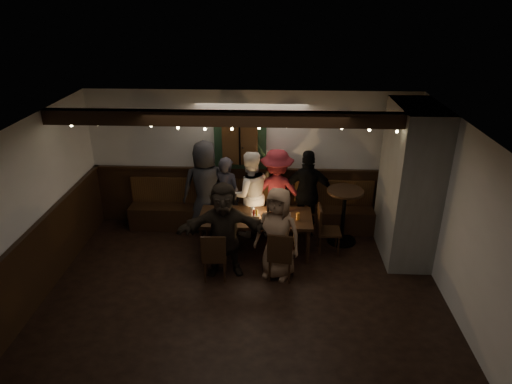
{
  "coord_description": "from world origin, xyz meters",
  "views": [
    {
      "loc": [
        0.45,
        -5.48,
        4.23
      ],
      "look_at": [
        0.13,
        1.6,
        1.05
      ],
      "focal_mm": 32.0,
      "sensor_mm": 36.0,
      "label": 1
    }
  ],
  "objects_px": {
    "person_e": "(308,194)",
    "dining_table": "(255,220)",
    "person_c": "(250,194)",
    "person_g": "(278,233)",
    "chair_end": "(324,227)",
    "chair_near_left": "(214,254)",
    "person_a": "(206,187)",
    "chair_near_right": "(280,254)",
    "person_f": "(224,229)",
    "person_b": "(227,195)",
    "high_top": "(344,209)",
    "person_d": "(277,192)"
  },
  "relations": [
    {
      "from": "person_a",
      "to": "person_e",
      "type": "distance_m",
      "value": 1.87
    },
    {
      "from": "person_f",
      "to": "high_top",
      "type": "bearing_deg",
      "value": 23.45
    },
    {
      "from": "chair_near_right",
      "to": "person_g",
      "type": "xyz_separation_m",
      "value": [
        -0.05,
        0.15,
        0.28
      ]
    },
    {
      "from": "dining_table",
      "to": "person_g",
      "type": "distance_m",
      "value": 0.8
    },
    {
      "from": "chair_end",
      "to": "high_top",
      "type": "bearing_deg",
      "value": 45.8
    },
    {
      "from": "chair_end",
      "to": "person_c",
      "type": "height_order",
      "value": "person_c"
    },
    {
      "from": "chair_near_right",
      "to": "person_a",
      "type": "bearing_deg",
      "value": 130.83
    },
    {
      "from": "chair_near_right",
      "to": "person_f",
      "type": "distance_m",
      "value": 0.96
    },
    {
      "from": "person_c",
      "to": "dining_table",
      "type": "bearing_deg",
      "value": 85.11
    },
    {
      "from": "dining_table",
      "to": "chair_end",
      "type": "height_order",
      "value": "chair_end"
    },
    {
      "from": "person_e",
      "to": "dining_table",
      "type": "bearing_deg",
      "value": 37.68
    },
    {
      "from": "person_g",
      "to": "person_f",
      "type": "bearing_deg",
      "value": -162.24
    },
    {
      "from": "high_top",
      "to": "person_d",
      "type": "distance_m",
      "value": 1.25
    },
    {
      "from": "dining_table",
      "to": "high_top",
      "type": "relative_size",
      "value": 1.88
    },
    {
      "from": "chair_near_left",
      "to": "person_d",
      "type": "height_order",
      "value": "person_d"
    },
    {
      "from": "person_b",
      "to": "person_f",
      "type": "relative_size",
      "value": 0.96
    },
    {
      "from": "chair_near_right",
      "to": "person_e",
      "type": "xyz_separation_m",
      "value": [
        0.49,
        1.53,
        0.34
      ]
    },
    {
      "from": "person_c",
      "to": "person_g",
      "type": "xyz_separation_m",
      "value": [
        0.51,
        -1.33,
        -0.06
      ]
    },
    {
      "from": "dining_table",
      "to": "high_top",
      "type": "height_order",
      "value": "high_top"
    },
    {
      "from": "high_top",
      "to": "chair_near_right",
      "type": "bearing_deg",
      "value": -131.63
    },
    {
      "from": "person_c",
      "to": "person_e",
      "type": "bearing_deg",
      "value": 166.26
    },
    {
      "from": "chair_near_left",
      "to": "person_b",
      "type": "distance_m",
      "value": 1.6
    },
    {
      "from": "chair_near_right",
      "to": "dining_table",
      "type": "bearing_deg",
      "value": 116.93
    },
    {
      "from": "chair_near_right",
      "to": "person_e",
      "type": "height_order",
      "value": "person_e"
    },
    {
      "from": "dining_table",
      "to": "person_c",
      "type": "bearing_deg",
      "value": 101.89
    },
    {
      "from": "chair_end",
      "to": "person_c",
      "type": "xyz_separation_m",
      "value": [
        -1.32,
        0.59,
        0.33
      ]
    },
    {
      "from": "chair_near_left",
      "to": "chair_near_right",
      "type": "bearing_deg",
      "value": 2.3
    },
    {
      "from": "chair_near_right",
      "to": "chair_near_left",
      "type": "bearing_deg",
      "value": -177.7
    },
    {
      "from": "chair_near_left",
      "to": "person_d",
      "type": "bearing_deg",
      "value": 59.7
    },
    {
      "from": "person_d",
      "to": "person_f",
      "type": "relative_size",
      "value": 1.04
    },
    {
      "from": "chair_near_right",
      "to": "person_c",
      "type": "bearing_deg",
      "value": 110.83
    },
    {
      "from": "chair_near_right",
      "to": "person_g",
      "type": "bearing_deg",
      "value": 107.5
    },
    {
      "from": "chair_near_left",
      "to": "person_a",
      "type": "height_order",
      "value": "person_a"
    },
    {
      "from": "high_top",
      "to": "person_e",
      "type": "xyz_separation_m",
      "value": [
        -0.63,
        0.26,
        0.18
      ]
    },
    {
      "from": "high_top",
      "to": "person_a",
      "type": "relative_size",
      "value": 0.58
    },
    {
      "from": "dining_table",
      "to": "high_top",
      "type": "distance_m",
      "value": 1.61
    },
    {
      "from": "chair_near_left",
      "to": "person_b",
      "type": "relative_size",
      "value": 0.55
    },
    {
      "from": "high_top",
      "to": "person_g",
      "type": "relative_size",
      "value": 0.67
    },
    {
      "from": "chair_end",
      "to": "person_g",
      "type": "height_order",
      "value": "person_g"
    },
    {
      "from": "high_top",
      "to": "person_e",
      "type": "height_order",
      "value": "person_e"
    },
    {
      "from": "chair_end",
      "to": "high_top",
      "type": "height_order",
      "value": "high_top"
    },
    {
      "from": "chair_near_right",
      "to": "person_f",
      "type": "bearing_deg",
      "value": 168.25
    },
    {
      "from": "person_c",
      "to": "person_f",
      "type": "xyz_separation_m",
      "value": [
        -0.33,
        -1.29,
        -0.03
      ]
    },
    {
      "from": "chair_near_right",
      "to": "high_top",
      "type": "height_order",
      "value": "high_top"
    },
    {
      "from": "chair_near_left",
      "to": "person_f",
      "type": "distance_m",
      "value": 0.41
    },
    {
      "from": "dining_table",
      "to": "person_e",
      "type": "xyz_separation_m",
      "value": [
        0.92,
        0.69,
        0.19
      ]
    },
    {
      "from": "person_b",
      "to": "person_f",
      "type": "bearing_deg",
      "value": 114.11
    },
    {
      "from": "high_top",
      "to": "person_g",
      "type": "xyz_separation_m",
      "value": [
        -1.17,
        -1.12,
        0.11
      ]
    },
    {
      "from": "dining_table",
      "to": "person_a",
      "type": "distance_m",
      "value": 1.24
    },
    {
      "from": "person_d",
      "to": "person_f",
      "type": "height_order",
      "value": "person_d"
    }
  ]
}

